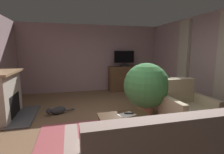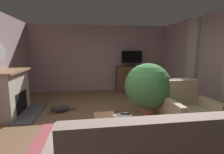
{
  "view_description": "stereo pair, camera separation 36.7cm",
  "coord_description": "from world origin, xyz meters",
  "px_view_note": "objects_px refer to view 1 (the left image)",
  "views": [
    {
      "loc": [
        -0.89,
        -3.32,
        1.63
      ],
      "look_at": [
        0.02,
        0.23,
        1.04
      ],
      "focal_mm": 26.82,
      "sensor_mm": 36.0,
      "label": 1
    },
    {
      "loc": [
        -0.53,
        -3.39,
        1.63
      ],
      "look_at": [
        0.02,
        0.23,
        1.04
      ],
      "focal_mm": 26.82,
      "sensor_mm": 36.0,
      "label": 2
    }
  ],
  "objects_px": {
    "armchair_near_window": "(186,111)",
    "potted_plant_leafy_by_curtain": "(146,87)",
    "television": "(124,58)",
    "cat": "(57,110)",
    "tv_remote": "(129,113)",
    "folded_newspaper": "(127,115)",
    "coffee_table": "(124,118)",
    "fireplace": "(4,96)",
    "tv_cabinet": "(124,79)"
  },
  "relations": [
    {
      "from": "television",
      "to": "cat",
      "type": "height_order",
      "value": "television"
    },
    {
      "from": "tv_cabinet",
      "to": "television",
      "type": "xyz_separation_m",
      "value": [
        0.0,
        -0.05,
        0.85
      ]
    },
    {
      "from": "tv_cabinet",
      "to": "coffee_table",
      "type": "relative_size",
      "value": 1.28
    },
    {
      "from": "television",
      "to": "folded_newspaper",
      "type": "bearing_deg",
      "value": -107.59
    },
    {
      "from": "tv_cabinet",
      "to": "fireplace",
      "type": "bearing_deg",
      "value": -151.18
    },
    {
      "from": "coffee_table",
      "to": "cat",
      "type": "height_order",
      "value": "coffee_table"
    },
    {
      "from": "television",
      "to": "folded_newspaper",
      "type": "height_order",
      "value": "television"
    },
    {
      "from": "tv_cabinet",
      "to": "folded_newspaper",
      "type": "height_order",
      "value": "tv_cabinet"
    },
    {
      "from": "tv_cabinet",
      "to": "folded_newspaper",
      "type": "bearing_deg",
      "value": -107.35
    },
    {
      "from": "fireplace",
      "to": "armchair_near_window",
      "type": "height_order",
      "value": "fireplace"
    },
    {
      "from": "folded_newspaper",
      "to": "potted_plant_leafy_by_curtain",
      "type": "relative_size",
      "value": 0.22
    },
    {
      "from": "television",
      "to": "potted_plant_leafy_by_curtain",
      "type": "distance_m",
      "value": 2.8
    },
    {
      "from": "tv_remote",
      "to": "coffee_table",
      "type": "bearing_deg",
      "value": -150.66
    },
    {
      "from": "fireplace",
      "to": "folded_newspaper",
      "type": "xyz_separation_m",
      "value": [
        2.52,
        -1.6,
        -0.09
      ]
    },
    {
      "from": "tv_cabinet",
      "to": "cat",
      "type": "bearing_deg",
      "value": -140.35
    },
    {
      "from": "tv_remote",
      "to": "armchair_near_window",
      "type": "bearing_deg",
      "value": 23.94
    },
    {
      "from": "tv_cabinet",
      "to": "television",
      "type": "height_order",
      "value": "television"
    },
    {
      "from": "folded_newspaper",
      "to": "armchair_near_window",
      "type": "xyz_separation_m",
      "value": [
        1.44,
        0.2,
        -0.13
      ]
    },
    {
      "from": "coffee_table",
      "to": "folded_newspaper",
      "type": "relative_size",
      "value": 3.12
    },
    {
      "from": "folded_newspaper",
      "to": "potted_plant_leafy_by_curtain",
      "type": "bearing_deg",
      "value": 27.4
    },
    {
      "from": "tv_cabinet",
      "to": "cat",
      "type": "relative_size",
      "value": 1.71
    },
    {
      "from": "fireplace",
      "to": "tv_remote",
      "type": "xyz_separation_m",
      "value": [
        2.58,
        -1.57,
        -0.08
      ]
    },
    {
      "from": "fireplace",
      "to": "folded_newspaper",
      "type": "bearing_deg",
      "value": -32.35
    },
    {
      "from": "fireplace",
      "to": "cat",
      "type": "bearing_deg",
      "value": -1.57
    },
    {
      "from": "television",
      "to": "armchair_near_window",
      "type": "height_order",
      "value": "television"
    },
    {
      "from": "fireplace",
      "to": "tv_cabinet",
      "type": "xyz_separation_m",
      "value": [
        3.65,
        2.01,
        -0.07
      ]
    },
    {
      "from": "folded_newspaper",
      "to": "armchair_near_window",
      "type": "relative_size",
      "value": 0.3
    },
    {
      "from": "tv_cabinet",
      "to": "coffee_table",
      "type": "xyz_separation_m",
      "value": [
        -1.18,
        -3.6,
        -0.08
      ]
    },
    {
      "from": "armchair_near_window",
      "to": "cat",
      "type": "height_order",
      "value": "armchair_near_window"
    },
    {
      "from": "fireplace",
      "to": "tv_remote",
      "type": "height_order",
      "value": "fireplace"
    },
    {
      "from": "television",
      "to": "tv_remote",
      "type": "bearing_deg",
      "value": -106.92
    },
    {
      "from": "coffee_table",
      "to": "tv_remote",
      "type": "relative_size",
      "value": 5.51
    },
    {
      "from": "tv_cabinet",
      "to": "television",
      "type": "distance_m",
      "value": 0.85
    },
    {
      "from": "tv_cabinet",
      "to": "tv_remote",
      "type": "height_order",
      "value": "tv_cabinet"
    },
    {
      "from": "armchair_near_window",
      "to": "tv_remote",
      "type": "bearing_deg",
      "value": -173.1
    },
    {
      "from": "armchair_near_window",
      "to": "potted_plant_leafy_by_curtain",
      "type": "distance_m",
      "value": 1.02
    },
    {
      "from": "television",
      "to": "cat",
      "type": "distance_m",
      "value": 3.39
    },
    {
      "from": "television",
      "to": "coffee_table",
      "type": "distance_m",
      "value": 3.85
    },
    {
      "from": "tv_cabinet",
      "to": "coffee_table",
      "type": "bearing_deg",
      "value": -108.14
    },
    {
      "from": "tv_cabinet",
      "to": "potted_plant_leafy_by_curtain",
      "type": "bearing_deg",
      "value": -97.16
    },
    {
      "from": "cat",
      "to": "tv_remote",
      "type": "bearing_deg",
      "value": -47.9
    },
    {
      "from": "tv_cabinet",
      "to": "tv_remote",
      "type": "xyz_separation_m",
      "value": [
        -1.07,
        -3.58,
        -0.01
      ]
    },
    {
      "from": "potted_plant_leafy_by_curtain",
      "to": "cat",
      "type": "relative_size",
      "value": 1.91
    },
    {
      "from": "television",
      "to": "cat",
      "type": "xyz_separation_m",
      "value": [
        -2.46,
        -1.99,
        -1.23
      ]
    },
    {
      "from": "armchair_near_window",
      "to": "potted_plant_leafy_by_curtain",
      "type": "bearing_deg",
      "value": 136.35
    },
    {
      "from": "fireplace",
      "to": "tv_remote",
      "type": "bearing_deg",
      "value": -31.36
    },
    {
      "from": "cat",
      "to": "potted_plant_leafy_by_curtain",
      "type": "bearing_deg",
      "value": -19.27
    },
    {
      "from": "television",
      "to": "cat",
      "type": "bearing_deg",
      "value": -141.09
    },
    {
      "from": "tv_cabinet",
      "to": "cat",
      "type": "height_order",
      "value": "tv_cabinet"
    },
    {
      "from": "tv_cabinet",
      "to": "potted_plant_leafy_by_curtain",
      "type": "height_order",
      "value": "potted_plant_leafy_by_curtain"
    }
  ]
}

